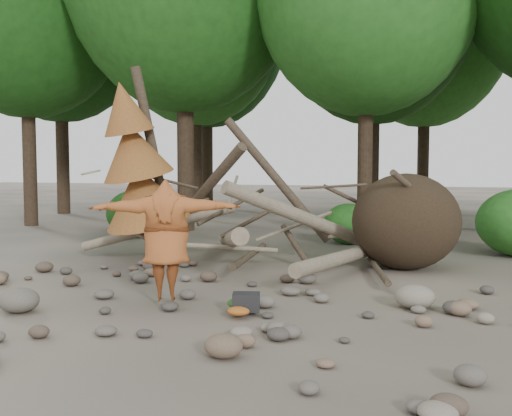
% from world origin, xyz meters
% --- Properties ---
extents(ground, '(120.00, 120.00, 0.00)m').
position_xyz_m(ground, '(0.00, 0.00, 0.00)').
color(ground, '#514C44').
rests_on(ground, ground).
extents(deadfall_pile, '(8.55, 5.24, 3.30)m').
position_xyz_m(deadfall_pile, '(2.02, 4.24, 0.95)').
color(deadfall_pile, '#332619').
rests_on(deadfall_pile, ground).
extents(dead_conifer, '(2.06, 2.16, 4.35)m').
position_xyz_m(dead_conifer, '(-3.12, 3.37, 2.11)').
color(dead_conifer, '#4C3F30').
rests_on(dead_conifer, ground).
extents(bush_left, '(1.80, 1.80, 1.44)m').
position_xyz_m(bush_left, '(-5.50, 7.20, 0.72)').
color(bush_left, '#1B4E14').
rests_on(bush_left, ground).
extents(bush_mid, '(1.40, 1.40, 1.12)m').
position_xyz_m(bush_mid, '(0.80, 7.80, 0.56)').
color(bush_mid, '#24631C').
rests_on(bush_mid, ground).
extents(frisbee_thrower, '(2.57, 1.44, 1.99)m').
position_xyz_m(frisbee_thrower, '(-0.54, -0.09, 1.00)').
color(frisbee_thrower, '#A25124').
rests_on(frisbee_thrower, ground).
extents(backpack, '(0.44, 0.36, 0.26)m').
position_xyz_m(backpack, '(0.80, -0.22, 0.13)').
color(backpack, black).
rests_on(backpack, ground).
extents(cloth_green, '(0.41, 0.35, 0.16)m').
position_xyz_m(cloth_green, '(0.67, -0.09, 0.08)').
color(cloth_green, '#2E5F26').
rests_on(cloth_green, ground).
extents(cloth_orange, '(0.32, 0.26, 0.12)m').
position_xyz_m(cloth_orange, '(0.78, -0.46, 0.06)').
color(cloth_orange, '#A9581D').
rests_on(cloth_orange, ground).
extents(boulder_front_left, '(0.60, 0.54, 0.36)m').
position_xyz_m(boulder_front_left, '(-2.35, -1.19, 0.18)').
color(boulder_front_left, '#655F54').
rests_on(boulder_front_left, ground).
extents(boulder_front_right, '(0.44, 0.39, 0.26)m').
position_xyz_m(boulder_front_right, '(1.21, -2.02, 0.13)').
color(boulder_front_right, brown).
rests_on(boulder_front_right, ground).
extents(boulder_mid_right, '(0.59, 0.53, 0.36)m').
position_xyz_m(boulder_mid_right, '(3.03, 0.96, 0.18)').
color(boulder_mid_right, gray).
rests_on(boulder_mid_right, ground).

